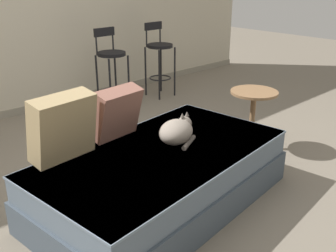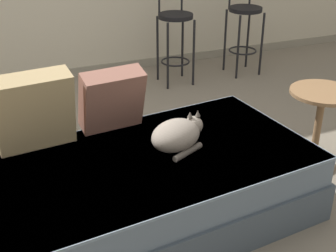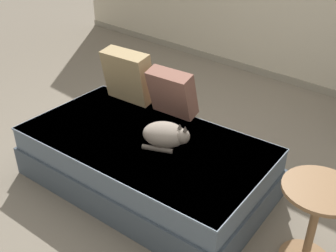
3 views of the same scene
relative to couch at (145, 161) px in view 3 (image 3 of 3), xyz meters
The scene contains 7 objects.
ground_plane 0.46m from the couch, 90.00° to the left, with size 16.00×16.00×0.00m, color slate.
wall_baseboard_trim 2.60m from the couch, 90.00° to the left, with size 8.00×0.02×0.09m, color gray.
couch is the anchor object (origin of this frame).
throw_pillow_corner 0.80m from the couch, 147.45° to the left, with size 0.46×0.27×0.46m.
throw_pillow_middle 0.59m from the couch, 102.79° to the left, with size 0.40×0.27×0.40m.
cat 0.35m from the couch, 12.39° to the left, with size 0.39×0.36×0.20m.
side_table 1.30m from the couch, ahead, with size 0.44×0.44×0.58m.
Camera 3 is at (1.83, -2.10, 1.97)m, focal length 42.00 mm.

